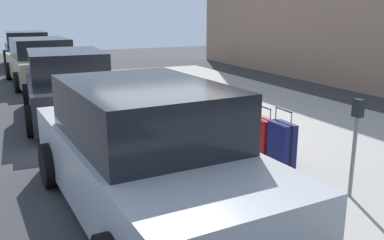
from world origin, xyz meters
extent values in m
plane|color=#333335|center=(0.00, 0.00, 0.00)|extent=(40.00, 40.00, 0.00)
cube|color=#9E9B93|center=(0.00, -2.50, 0.07)|extent=(18.00, 5.00, 0.14)
cube|color=navy|center=(-2.91, -0.63, 0.50)|extent=(0.45, 0.24, 0.73)
cube|color=black|center=(-2.91, -0.63, 0.50)|extent=(0.45, 0.06, 0.74)
cylinder|color=gray|center=(-3.10, -0.62, 0.97)|extent=(0.02, 0.02, 0.19)
cylinder|color=gray|center=(-2.72, -0.64, 0.97)|extent=(0.02, 0.02, 0.19)
cylinder|color=black|center=(-2.91, -0.63, 1.06)|extent=(0.38, 0.04, 0.02)
cylinder|color=black|center=(-3.10, -0.62, 0.16)|extent=(0.04, 0.02, 0.04)
cylinder|color=black|center=(-2.71, -0.64, 0.16)|extent=(0.04, 0.02, 0.04)
cube|color=red|center=(-2.38, -0.64, 0.48)|extent=(0.45, 0.23, 0.67)
cube|color=black|center=(-2.38, -0.64, 0.48)|extent=(0.46, 0.04, 0.69)
cylinder|color=gray|center=(-2.58, -0.64, 0.91)|extent=(0.02, 0.02, 0.19)
cylinder|color=gray|center=(-2.19, -0.64, 0.91)|extent=(0.02, 0.02, 0.19)
cylinder|color=black|center=(-2.38, -0.64, 1.00)|extent=(0.39, 0.03, 0.02)
cylinder|color=black|center=(-2.58, -0.64, 0.16)|extent=(0.04, 0.02, 0.04)
cylinder|color=black|center=(-2.18, -0.64, 0.16)|extent=(0.04, 0.02, 0.04)
cube|color=#59601E|center=(-1.87, -0.60, 0.41)|extent=(0.42, 0.27, 0.54)
cube|color=black|center=(-1.87, -0.60, 0.41)|extent=(0.41, 0.07, 0.56)
cylinder|color=gray|center=(-2.05, -0.59, 0.79)|extent=(0.02, 0.02, 0.20)
cylinder|color=gray|center=(-1.70, -0.61, 0.79)|extent=(0.02, 0.02, 0.20)
cylinder|color=black|center=(-1.87, -0.60, 0.89)|extent=(0.34, 0.04, 0.02)
cylinder|color=black|center=(-2.05, -0.59, 0.16)|extent=(0.05, 0.02, 0.04)
cylinder|color=black|center=(-1.70, -0.61, 0.16)|extent=(0.05, 0.02, 0.04)
cube|color=black|center=(-1.36, -0.67, 0.42)|extent=(0.46, 0.24, 0.55)
cube|color=black|center=(-1.36, -0.67, 0.42)|extent=(0.47, 0.05, 0.57)
cylinder|color=gray|center=(-1.56, -0.67, 0.81)|extent=(0.02, 0.02, 0.23)
cylinder|color=gray|center=(-1.17, -0.68, 0.81)|extent=(0.02, 0.02, 0.23)
cylinder|color=black|center=(-1.36, -0.67, 0.92)|extent=(0.40, 0.03, 0.02)
cylinder|color=black|center=(-1.57, -0.67, 0.16)|extent=(0.04, 0.02, 0.04)
cylinder|color=black|center=(-1.16, -0.68, 0.16)|extent=(0.04, 0.02, 0.04)
cube|color=maroon|center=(-0.83, -0.60, 0.48)|extent=(0.45, 0.25, 0.68)
cube|color=black|center=(-0.83, -0.60, 0.48)|extent=(0.45, 0.07, 0.69)
cylinder|color=gray|center=(-1.03, -0.61, 0.91)|extent=(0.02, 0.02, 0.19)
cylinder|color=gray|center=(-0.64, -0.59, 0.91)|extent=(0.02, 0.02, 0.19)
cylinder|color=black|center=(-0.83, -0.60, 1.01)|extent=(0.38, 0.05, 0.02)
cylinder|color=black|center=(-1.03, -0.61, 0.16)|extent=(0.05, 0.02, 0.04)
cylinder|color=black|center=(-0.64, -0.59, 0.16)|extent=(0.05, 0.02, 0.04)
cube|color=#9EA0A8|center=(-0.33, -0.64, 0.50)|extent=(0.41, 0.19, 0.73)
cube|color=black|center=(-0.33, -0.64, 0.50)|extent=(0.42, 0.04, 0.74)
cylinder|color=gray|center=(-0.50, -0.65, 0.89)|extent=(0.02, 0.02, 0.04)
cylinder|color=gray|center=(-0.15, -0.64, 0.89)|extent=(0.02, 0.02, 0.04)
cylinder|color=black|center=(-0.33, -0.64, 0.91)|extent=(0.35, 0.03, 0.02)
cylinder|color=black|center=(-0.51, -0.65, 0.16)|extent=(0.04, 0.02, 0.04)
cylinder|color=black|center=(-0.15, -0.64, 0.16)|extent=(0.04, 0.02, 0.04)
cylinder|color=#99999E|center=(0.45, -0.62, 0.45)|extent=(0.20, 0.20, 0.62)
sphere|color=#99999E|center=(0.45, -0.62, 0.81)|extent=(0.21, 0.21, 0.21)
cylinder|color=#99999E|center=(0.60, -0.62, 0.48)|extent=(0.09, 0.10, 0.09)
cylinder|color=#99999E|center=(0.30, -0.62, 0.48)|extent=(0.09, 0.10, 0.09)
cylinder|color=brown|center=(0.97, -0.47, 0.47)|extent=(0.16, 0.16, 0.66)
cylinder|color=slate|center=(-4.04, -0.87, 0.67)|extent=(0.05, 0.05, 1.05)
cube|color=#1E2328|center=(-4.04, -0.87, 1.30)|extent=(0.12, 0.09, 0.22)
cube|color=#B2B5BA|center=(-3.09, 1.56, 0.58)|extent=(4.67, 1.99, 0.80)
cube|color=black|center=(-3.09, 1.56, 1.31)|extent=(2.47, 1.74, 0.66)
cylinder|color=black|center=(-1.71, 2.52, 0.32)|extent=(0.65, 0.25, 0.64)
cylinder|color=black|center=(-1.62, 0.74, 0.32)|extent=(0.65, 0.25, 0.64)
cylinder|color=black|center=(-4.46, 0.60, 0.32)|extent=(0.65, 0.25, 0.64)
cube|color=black|center=(2.36, 1.56, 0.56)|extent=(4.51, 2.00, 0.76)
cube|color=black|center=(2.36, 1.56, 1.25)|extent=(2.39, 1.74, 0.63)
cylinder|color=black|center=(3.78, 2.36, 0.32)|extent=(0.65, 0.26, 0.64)
cylinder|color=black|center=(3.68, 0.59, 0.32)|extent=(0.65, 0.26, 0.64)
cylinder|color=black|center=(1.04, 2.52, 0.32)|extent=(0.65, 0.26, 0.64)
cylinder|color=black|center=(0.94, 0.75, 0.32)|extent=(0.65, 0.26, 0.64)
cube|color=tan|center=(7.71, 1.56, 0.55)|extent=(4.63, 2.09, 0.76)
cube|color=black|center=(7.71, 1.56, 1.24)|extent=(2.44, 1.84, 0.62)
cylinder|color=black|center=(9.07, 2.57, 0.32)|extent=(0.65, 0.25, 0.64)
cylinder|color=black|center=(9.16, 0.67, 0.32)|extent=(0.65, 0.25, 0.64)
cylinder|color=black|center=(6.26, 2.44, 0.32)|extent=(0.65, 0.25, 0.64)
cylinder|color=black|center=(6.34, 0.54, 0.32)|extent=(0.65, 0.25, 0.64)
cube|color=#141E4C|center=(13.23, 1.56, 0.55)|extent=(4.32, 1.90, 0.76)
cube|color=black|center=(13.23, 1.56, 1.24)|extent=(2.26, 1.72, 0.62)
cylinder|color=black|center=(14.57, 2.46, 0.32)|extent=(0.64, 0.23, 0.64)
cylinder|color=black|center=(14.54, 0.61, 0.32)|extent=(0.64, 0.23, 0.64)
cylinder|color=black|center=(11.91, 2.50, 0.32)|extent=(0.64, 0.23, 0.64)
cylinder|color=black|center=(11.88, 0.66, 0.32)|extent=(0.64, 0.23, 0.64)
camera|label=1|loc=(-7.68, 3.11, 2.44)|focal=39.41mm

